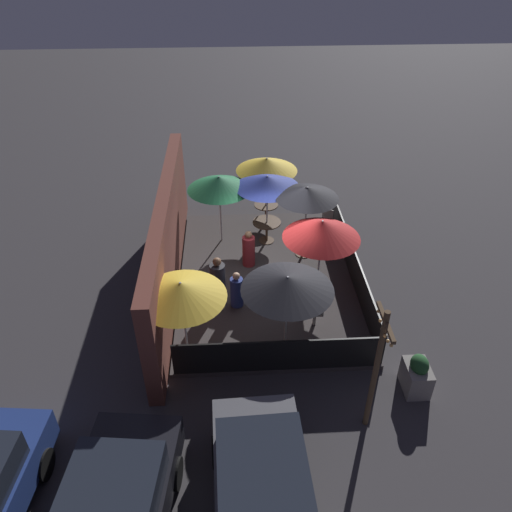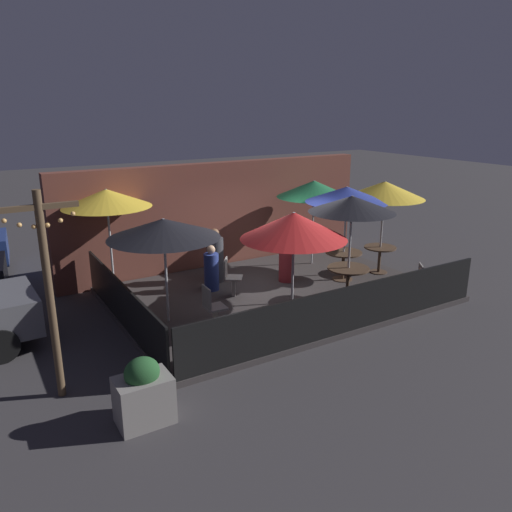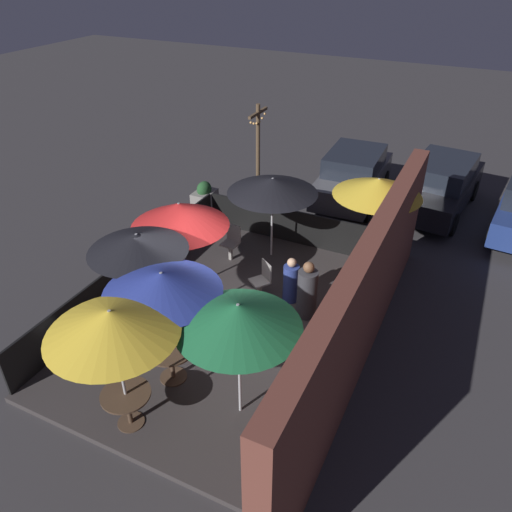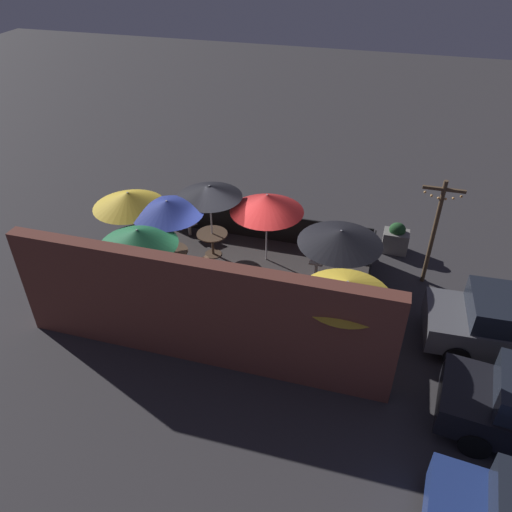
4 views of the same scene
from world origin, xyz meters
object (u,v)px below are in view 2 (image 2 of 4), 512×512
object	(u,v)px
patio_umbrella_5	(164,228)
patron_1	(215,258)
patio_umbrella_1	(347,195)
patron_0	(287,261)
patio_umbrella_4	(314,189)
patio_chair_2	(231,276)
patio_umbrella_0	(352,204)
patio_umbrella_2	(385,190)
patio_umbrella_3	(294,226)
planter_box	(144,394)
patio_chair_0	(212,306)
patio_chair_1	(414,282)
dining_table_1	(343,257)
dining_table_2	(380,252)
dining_table_0	(348,274)
light_post	(48,285)
patio_umbrella_6	(107,198)
patron_2	(211,270)

from	to	relation	value
patio_umbrella_5	patron_1	xyz separation A→B (m)	(1.94, 1.71, -1.37)
patio_umbrella_1	patron_0	size ratio (longest dim) A/B	1.97
patio_umbrella_4	patio_chair_2	xyz separation A→B (m)	(-3.16, -1.06, -1.62)
patio_umbrella_5	patio_chair_2	xyz separation A→B (m)	(1.78, 0.57, -1.48)
patio_umbrella_4	patio_umbrella_1	bearing A→B (deg)	-95.55
patio_umbrella_0	patio_umbrella_5	distance (m)	4.09
patio_umbrella_2	patio_umbrella_4	size ratio (longest dim) A/B	1.04
patio_umbrella_3	patio_umbrella_4	distance (m)	3.87
patio_umbrella_3	patron_0	size ratio (longest dim) A/B	1.86
patio_umbrella_5	planter_box	bearing A→B (deg)	-117.43
patio_chair_0	patio_umbrella_0	bearing A→B (deg)	0.00
patio_chair_1	patio_umbrella_5	bearing A→B (deg)	16.93
dining_table_1	dining_table_2	xyz separation A→B (m)	(1.20, -0.06, -0.03)
dining_table_0	patron_0	size ratio (longest dim) A/B	0.78
patron_1	patio_chair_1	bearing A→B (deg)	44.91
dining_table_2	light_post	distance (m)	8.64
patio_umbrella_0	patio_umbrella_4	size ratio (longest dim) A/B	1.03
patio_umbrella_6	patio_chair_0	size ratio (longest dim) A/B	2.65
patio_umbrella_2	dining_table_1	world-z (taller)	patio_umbrella_2
patio_umbrella_0	patio_chair_2	distance (m)	3.19
patio_umbrella_4	light_post	bearing A→B (deg)	-156.63
patio_umbrella_6	dining_table_1	bearing A→B (deg)	-23.86
dining_table_0	dining_table_2	xyz separation A→B (m)	(2.04, 1.07, -0.06)
patio_chair_0	patio_umbrella_5	bearing A→B (deg)	127.79
patron_1	patron_2	size ratio (longest dim) A/B	1.23
patio_umbrella_0	patio_chair_2	world-z (taller)	patio_umbrella_0
patio_umbrella_1	patio_umbrella_4	bearing A→B (deg)	84.45
patio_chair_0	patron_2	bearing A→B (deg)	66.82
patio_umbrella_5	dining_table_0	xyz separation A→B (m)	(3.96, -1.00, -1.36)
patio_chair_0	patio_umbrella_3	bearing A→B (deg)	-8.68
patron_0	light_post	bearing A→B (deg)	-82.14
patio_umbrella_0	patio_umbrella_3	distance (m)	1.70
patio_umbrella_6	dining_table_1	distance (m)	5.95
patio_umbrella_1	patio_umbrella_2	world-z (taller)	patio_umbrella_2
patio_umbrella_2	patio_umbrella_4	xyz separation A→B (m)	(-1.06, 1.56, -0.10)
dining_table_0	patio_chair_0	world-z (taller)	patio_chair_0
patio_umbrella_3	dining_table_2	distance (m)	4.17
patio_chair_2	patio_umbrella_3	bearing A→B (deg)	-38.13
dining_table_0	patio_chair_2	distance (m)	2.69
patio_umbrella_3	planter_box	xyz separation A→B (m)	(-3.79, -1.73, -1.65)
patio_chair_1	patio_umbrella_2	bearing A→B (deg)	-76.41
patio_umbrella_5	dining_table_1	size ratio (longest dim) A/B	2.41
patio_chair_1	planter_box	distance (m)	6.72
patio_chair_2	light_post	size ratio (longest dim) A/B	0.28
patio_umbrella_2	dining_table_2	xyz separation A→B (m)	(0.00, 0.00, -1.66)
patron_1	patron_0	bearing A→B (deg)	62.36
patio_umbrella_4	patron_1	size ratio (longest dim) A/B	1.71
patio_umbrella_5	patron_0	size ratio (longest dim) A/B	1.84
patio_umbrella_2	patio_chair_2	distance (m)	4.58
patio_umbrella_1	patron_1	bearing A→B (deg)	150.94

